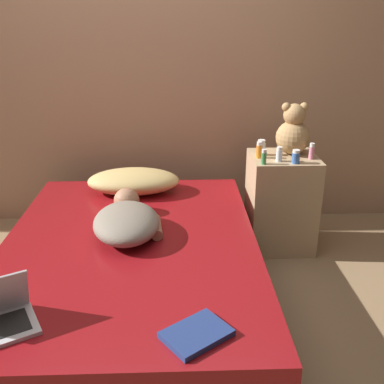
% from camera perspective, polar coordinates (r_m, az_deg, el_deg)
% --- Properties ---
extents(ground_plane, '(12.00, 12.00, 0.00)m').
position_cam_1_polar(ground_plane, '(2.59, -7.43, -14.25)').
color(ground_plane, '#937551').
extents(wall_back, '(8.00, 0.06, 2.60)m').
position_cam_1_polar(wall_back, '(3.32, -6.69, 17.95)').
color(wall_back, tan).
rests_on(wall_back, ground_plane).
extents(bed, '(1.35, 1.88, 0.41)m').
position_cam_1_polar(bed, '(2.47, -7.66, -10.47)').
color(bed, '#2D2319').
rests_on(bed, ground_plane).
extents(nightstand, '(0.43, 0.40, 0.65)m').
position_cam_1_polar(nightstand, '(3.10, 11.19, -1.25)').
color(nightstand, tan).
rests_on(nightstand, ground_plane).
extents(pillow, '(0.60, 0.35, 0.15)m').
position_cam_1_polar(pillow, '(2.98, -7.43, 1.39)').
color(pillow, tan).
rests_on(pillow, bed).
extents(person_lying, '(0.39, 0.63, 0.15)m').
position_cam_1_polar(person_lying, '(2.43, -8.22, -3.53)').
color(person_lying, gray).
rests_on(person_lying, bed).
extents(teddy_bear, '(0.22, 0.22, 0.34)m').
position_cam_1_polar(teddy_bear, '(3.02, 12.72, 7.45)').
color(teddy_bear, tan).
rests_on(teddy_bear, nightstand).
extents(bottle_white, '(0.05, 0.05, 0.10)m').
position_cam_1_polar(bottle_white, '(2.98, 8.79, 5.59)').
color(bottle_white, white).
rests_on(bottle_white, nightstand).
extents(bottle_blue, '(0.05, 0.05, 0.09)m').
position_cam_1_polar(bottle_blue, '(2.85, 13.06, 4.39)').
color(bottle_blue, '#3866B2').
rests_on(bottle_blue, nightstand).
extents(bottle_green, '(0.03, 0.03, 0.10)m').
position_cam_1_polar(bottle_green, '(2.79, 9.11, 4.42)').
color(bottle_green, '#3D8E4C').
rests_on(bottle_green, nightstand).
extents(bottle_clear, '(0.04, 0.04, 0.09)m').
position_cam_1_polar(bottle_clear, '(2.86, 11.01, 4.71)').
color(bottle_clear, silver).
rests_on(bottle_clear, nightstand).
extents(bottle_pink, '(0.03, 0.03, 0.10)m').
position_cam_1_polar(bottle_pink, '(2.96, 14.95, 5.02)').
color(bottle_pink, pink).
rests_on(bottle_pink, nightstand).
extents(bottle_orange, '(0.04, 0.04, 0.11)m').
position_cam_1_polar(bottle_orange, '(2.91, 8.53, 5.29)').
color(bottle_orange, orange).
rests_on(bottle_orange, nightstand).
extents(book, '(0.29, 0.28, 0.02)m').
position_cam_1_polar(book, '(1.73, 0.57, -17.57)').
color(book, navy).
rests_on(book, bed).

